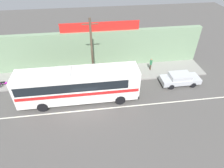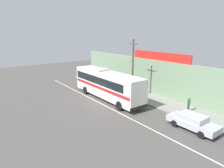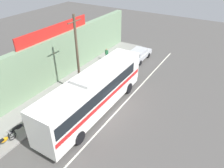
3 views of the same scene
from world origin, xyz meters
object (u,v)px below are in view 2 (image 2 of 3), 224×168
(motorcycle_black, at_px, (99,81))
(pedestrian_by_curb, at_px, (189,103))
(motorcycle_orange, at_px, (95,79))
(intercity_bus, at_px, (107,83))
(motorcycle_blue, at_px, (105,83))
(parked_car, at_px, (193,122))
(utility_pole, at_px, (133,68))
(motorcycle_green, at_px, (90,78))

(motorcycle_black, xyz_separation_m, pedestrian_by_curb, (15.59, 1.33, 0.49))
(motorcycle_orange, xyz_separation_m, motorcycle_black, (1.69, -0.11, 0.00))
(motorcycle_black, bearing_deg, motorcycle_orange, 176.39)
(pedestrian_by_curb, bearing_deg, intercity_bus, -153.68)
(intercity_bus, relative_size, pedestrian_by_curb, 7.57)
(motorcycle_orange, height_order, motorcycle_black, same)
(intercity_bus, distance_m, motorcycle_blue, 6.34)
(motorcycle_blue, bearing_deg, motorcycle_orange, -177.72)
(parked_car, distance_m, motorcycle_black, 18.20)
(utility_pole, bearing_deg, pedestrian_by_curb, 12.21)
(parked_car, relative_size, pedestrian_by_curb, 2.82)
(utility_pole, relative_size, motorcycle_blue, 3.89)
(intercity_bus, xyz_separation_m, motorcycle_blue, (-5.16, 3.36, -1.50))
(motorcycle_orange, xyz_separation_m, pedestrian_by_curb, (17.28, 1.22, 0.49))
(parked_car, xyz_separation_m, pedestrian_by_curb, (-2.51, 3.20, 0.31))
(motorcycle_orange, bearing_deg, motorcycle_green, -175.98)
(parked_car, relative_size, motorcycle_green, 2.30)
(motorcycle_green, bearing_deg, motorcycle_blue, 2.83)
(parked_car, distance_m, pedestrian_by_curb, 4.08)
(parked_car, bearing_deg, motorcycle_green, 174.93)
(intercity_bus, height_order, motorcycle_orange, intercity_bus)
(utility_pole, xyz_separation_m, motorcycle_orange, (-9.99, 0.36, -3.44))
(motorcycle_black, bearing_deg, parked_car, -5.92)
(motorcycle_blue, relative_size, pedestrian_by_curb, 1.21)
(intercity_bus, relative_size, motorcycle_blue, 6.25)
(motorcycle_black, distance_m, pedestrian_by_curb, 15.66)
(intercity_bus, relative_size, utility_pole, 1.61)
(utility_pole, xyz_separation_m, motorcycle_green, (-11.42, 0.26, -3.44))
(parked_car, bearing_deg, motorcycle_blue, 172.80)
(utility_pole, distance_m, motorcycle_blue, 7.71)
(parked_car, bearing_deg, motorcycle_black, 174.08)
(utility_pole, bearing_deg, intercity_bus, -120.89)
(intercity_bus, xyz_separation_m, pedestrian_by_curb, (9.02, 4.46, -1.01))
(motorcycle_orange, bearing_deg, intercity_bus, -21.40)
(utility_pole, height_order, motorcycle_green, utility_pole)
(motorcycle_black, relative_size, pedestrian_by_curb, 1.24)
(motorcycle_blue, height_order, motorcycle_black, same)
(parked_car, relative_size, motorcycle_black, 2.28)
(motorcycle_green, relative_size, pedestrian_by_curb, 1.22)
(utility_pole, distance_m, pedestrian_by_curb, 8.02)
(parked_car, bearing_deg, utility_pole, 170.58)
(intercity_bus, xyz_separation_m, motorcycle_orange, (-8.27, 3.24, -1.50))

